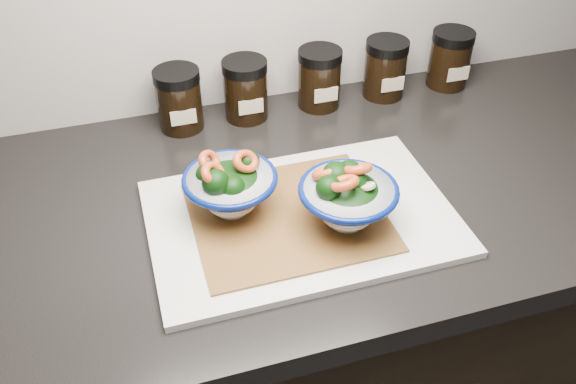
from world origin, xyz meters
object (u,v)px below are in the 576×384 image
object	(u,v)px
cutting_board	(301,218)
spice_jar_b	(246,89)
spice_jar_c	(319,78)
bowl_right	(347,197)
spice_jar_e	(450,59)
bowl_left	(230,187)
spice_jar_a	(179,99)
spice_jar_d	(385,68)

from	to	relation	value
cutting_board	spice_jar_b	distance (m)	0.31
spice_jar_c	bowl_right	bearing A→B (deg)	-102.84
spice_jar_e	bowl_left	bearing A→B (deg)	-151.71
cutting_board	spice_jar_c	world-z (taller)	spice_jar_c
cutting_board	bowl_right	distance (m)	0.09
spice_jar_a	spice_jar_d	distance (m)	0.40
bowl_right	spice_jar_b	distance (m)	0.35
spice_jar_b	spice_jar_e	world-z (taller)	same
bowl_left	spice_jar_c	xyz separation A→B (m)	(0.23, 0.27, -0.00)
spice_jar_d	spice_jar_a	bearing A→B (deg)	180.00
bowl_left	spice_jar_d	distance (m)	0.46
spice_jar_a	spice_jar_e	xyz separation A→B (m)	(0.54, 0.00, 0.00)
cutting_board	bowl_left	distance (m)	0.12
bowl_left	cutting_board	bearing A→B (deg)	-20.94
spice_jar_e	spice_jar_c	bearing A→B (deg)	180.00
bowl_right	spice_jar_a	bearing A→B (deg)	118.15
bowl_left	spice_jar_c	world-z (taller)	bowl_left
bowl_right	spice_jar_e	size ratio (longest dim) A/B	1.27
bowl_right	spice_jar_d	distance (m)	0.41
spice_jar_b	bowl_right	bearing A→B (deg)	-79.58
spice_jar_a	spice_jar_d	world-z (taller)	same
bowl_right	spice_jar_c	xyz separation A→B (m)	(0.08, 0.35, -0.00)
spice_jar_b	spice_jar_d	bearing A→B (deg)	0.00
spice_jar_c	spice_jar_b	bearing A→B (deg)	180.00
spice_jar_a	spice_jar_d	xyz separation A→B (m)	(0.40, 0.00, 0.00)
bowl_left	spice_jar_c	bearing A→B (deg)	49.46
spice_jar_a	spice_jar_c	size ratio (longest dim) A/B	1.00
spice_jar_c	spice_jar_a	bearing A→B (deg)	180.00
bowl_left	spice_jar_e	world-z (taller)	bowl_left
cutting_board	spice_jar_d	bearing A→B (deg)	49.00
cutting_board	spice_jar_c	size ratio (longest dim) A/B	3.98
bowl_right	spice_jar_d	world-z (taller)	bowl_right
spice_jar_a	bowl_right	bearing A→B (deg)	-61.85
bowl_left	bowl_right	xyz separation A→B (m)	(0.15, -0.07, 0.00)
spice_jar_d	spice_jar_e	world-z (taller)	same
bowl_right	spice_jar_c	size ratio (longest dim) A/B	1.27
spice_jar_d	bowl_right	bearing A→B (deg)	-121.61
bowl_left	spice_jar_b	bearing A→B (deg)	71.63
bowl_left	bowl_right	world-z (taller)	bowl_left
spice_jar_a	spice_jar_d	bearing A→B (deg)	0.00
bowl_right	spice_jar_b	world-z (taller)	bowl_right
spice_jar_c	spice_jar_d	distance (m)	0.13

